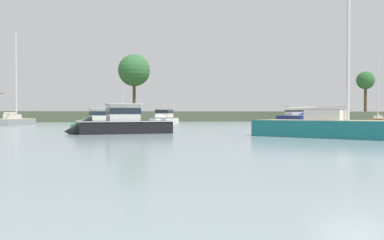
{
  "coord_description": "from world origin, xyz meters",
  "views": [
    {
      "loc": [
        -7.76,
        -11.77,
        1.42
      ],
      "look_at": [
        1.07,
        30.47,
        0.77
      ],
      "focal_mm": 38.56,
      "sensor_mm": 36.0,
      "label": 1
    }
  ],
  "objects": [
    {
      "name": "sailboat_teal",
      "position": [
        5.48,
        10.4,
        0.32
      ],
      "size": [
        8.19,
        9.14,
        15.59
      ],
      "color": "#196B70",
      "rests_on": "ground"
    },
    {
      "name": "cruiser_white",
      "position": [
        0.66,
        49.72,
        0.57
      ],
      "size": [
        5.66,
        8.51,
        4.46
      ],
      "color": "white",
      "rests_on": "ground"
    },
    {
      "name": "sailboat_grey",
      "position": [
        -19.03,
        43.06,
        0.27
      ],
      "size": [
        3.82,
        9.57,
        12.19
      ],
      "color": "gray",
      "rests_on": "ground"
    },
    {
      "name": "cruiser_black",
      "position": [
        -7.18,
        18.25,
        0.47
      ],
      "size": [
        7.81,
        3.4,
        3.89
      ],
      "color": "black",
      "rests_on": "ground"
    },
    {
      "name": "cruiser_green",
      "position": [
        -8.56,
        33.51,
        0.49
      ],
      "size": [
        6.98,
        3.14,
        4.11
      ],
      "color": "#236B3D",
      "rests_on": "ground"
    },
    {
      "name": "shore_tree_center_right",
      "position": [
        -1.61,
        80.61,
        11.06
      ],
      "size": [
        7.1,
        7.1,
        12.79
      ],
      "color": "brown",
      "rests_on": "far_shore_bank"
    },
    {
      "name": "sailboat_wood",
      "position": [
        33.19,
        44.28,
        0.23
      ],
      "size": [
        5.83,
        6.46,
        10.7
      ],
      "color": "brown",
      "rests_on": "ground"
    },
    {
      "name": "cruiser_navy",
      "position": [
        24.3,
        53.31,
        0.56
      ],
      "size": [
        3.84,
        9.62,
        5.39
      ],
      "color": "navy",
      "rests_on": "ground"
    },
    {
      "name": "ground_plane",
      "position": [
        0.0,
        0.0,
        0.0
      ],
      "size": [
        469.95,
        469.95,
        0.0
      ],
      "primitive_type": "plane",
      "color": "gray"
    },
    {
      "name": "shore_tree_left_mid",
      "position": [
        45.26,
        64.94,
        8.27
      ],
      "size": [
        3.72,
        3.72,
        8.39
      ],
      "color": "brown",
      "rests_on": "far_shore_bank"
    },
    {
      "name": "dinghy_red",
      "position": [
        20.03,
        39.41,
        0.12
      ],
      "size": [
        2.52,
        3.0,
        0.48
      ],
      "color": "#B2231E",
      "rests_on": "ground"
    },
    {
      "name": "mooring_buoy_orange",
      "position": [
        -5.66,
        40.01,
        0.08
      ],
      "size": [
        0.42,
        0.42,
        0.47
      ],
      "color": "orange",
      "rests_on": "ground"
    },
    {
      "name": "far_shore_bank",
      "position": [
        0.0,
        82.99,
        0.94
      ],
      "size": [
        211.48,
        42.4,
        1.87
      ],
      "primitive_type": "cube",
      "color": "#4C563D",
      "rests_on": "ground"
    }
  ]
}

